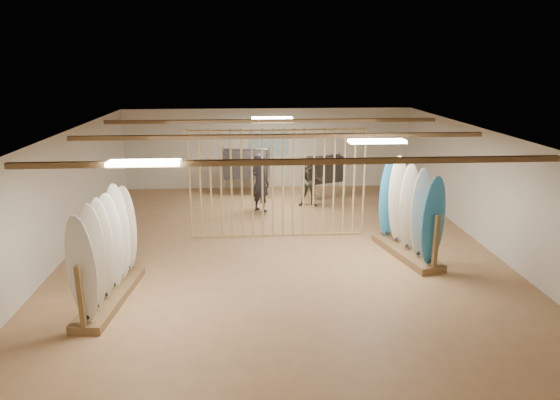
{
  "coord_description": "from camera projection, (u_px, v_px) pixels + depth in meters",
  "views": [
    {
      "loc": [
        -0.78,
        -11.37,
        4.4
      ],
      "look_at": [
        0.0,
        0.0,
        1.2
      ],
      "focal_mm": 32.0,
      "sensor_mm": 36.0,
      "label": 1
    }
  ],
  "objects": [
    {
      "name": "floor",
      "position": [
        280.0,
        247.0,
        12.16
      ],
      "size": [
        12.0,
        12.0,
        0.0
      ],
      "primitive_type": "plane",
      "color": "#AF8054",
      "rests_on": "ground"
    },
    {
      "name": "ceiling",
      "position": [
        280.0,
        133.0,
        11.41
      ],
      "size": [
        12.0,
        12.0,
        0.0
      ],
      "primitive_type": "plane",
      "rotation": [
        3.14,
        0.0,
        0.0
      ],
      "color": "gray",
      "rests_on": "ground"
    },
    {
      "name": "wall_back",
      "position": [
        268.0,
        149.0,
        17.55
      ],
      "size": [
        12.0,
        0.0,
        12.0
      ],
      "primitive_type": "plane",
      "rotation": [
        1.57,
        0.0,
        0.0
      ],
      "color": "silver",
      "rests_on": "ground"
    },
    {
      "name": "wall_front",
      "position": [
        314.0,
        318.0,
        6.02
      ],
      "size": [
        12.0,
        0.0,
        12.0
      ],
      "primitive_type": "plane",
      "rotation": [
        -1.57,
        0.0,
        0.0
      ],
      "color": "silver",
      "rests_on": "ground"
    },
    {
      "name": "wall_left",
      "position": [
        63.0,
        196.0,
        11.46
      ],
      "size": [
        0.0,
        12.0,
        12.0
      ],
      "primitive_type": "plane",
      "rotation": [
        1.57,
        0.0,
        1.57
      ],
      "color": "silver",
      "rests_on": "ground"
    },
    {
      "name": "wall_right",
      "position": [
        485.0,
        188.0,
        12.11
      ],
      "size": [
        0.0,
        12.0,
        12.0
      ],
      "primitive_type": "plane",
      "rotation": [
        1.57,
        0.0,
        -1.57
      ],
      "color": "silver",
      "rests_on": "ground"
    },
    {
      "name": "ceiling_slats",
      "position": [
        280.0,
        136.0,
        11.43
      ],
      "size": [
        9.5,
        6.12,
        0.1
      ],
      "primitive_type": "cube",
      "color": "brown",
      "rests_on": "ground"
    },
    {
      "name": "light_panels",
      "position": [
        280.0,
        135.0,
        11.42
      ],
      "size": [
        1.2,
        0.35,
        0.06
      ],
      "primitive_type": "cube",
      "color": "white",
      "rests_on": "ground"
    },
    {
      "name": "bamboo_partition",
      "position": [
        278.0,
        184.0,
        12.55
      ],
      "size": [
        4.45,
        0.05,
        2.78
      ],
      "color": "tan",
      "rests_on": "ground"
    },
    {
      "name": "poster",
      "position": [
        268.0,
        143.0,
        17.47
      ],
      "size": [
        1.4,
        0.03,
        0.9
      ],
      "primitive_type": "cube",
      "color": "teal",
      "rests_on": "ground"
    },
    {
      "name": "rack_left",
      "position": [
        108.0,
        266.0,
        9.28
      ],
      "size": [
        0.82,
        2.58,
        2.04
      ],
      "rotation": [
        0.0,
        0.0,
        -0.1
      ],
      "color": "brown",
      "rests_on": "floor"
    },
    {
      "name": "rack_right",
      "position": [
        408.0,
        225.0,
        11.45
      ],
      "size": [
        1.11,
        2.39,
        2.2
      ],
      "rotation": [
        0.0,
        0.0,
        0.23
      ],
      "color": "brown",
      "rests_on": "floor"
    },
    {
      "name": "clothing_rack_a",
      "position": [
        245.0,
        165.0,
        16.44
      ],
      "size": [
        1.54,
        0.57,
        1.66
      ],
      "rotation": [
        0.0,
        0.0,
        -0.13
      ],
      "color": "silver",
      "rests_on": "floor"
    },
    {
      "name": "clothing_rack_b",
      "position": [
        324.0,
        170.0,
        16.21
      ],
      "size": [
        1.32,
        0.81,
        1.48
      ],
      "rotation": [
        0.0,
        0.0,
        0.39
      ],
      "color": "silver",
      "rests_on": "floor"
    },
    {
      "name": "shopper_a",
      "position": [
        260.0,
        179.0,
        14.82
      ],
      "size": [
        0.87,
        0.86,
        2.0
      ],
      "primitive_type": "imported",
      "rotation": [
        0.0,
        0.0,
        2.38
      ],
      "color": "#24242B",
      "rests_on": "floor"
    },
    {
      "name": "shopper_b",
      "position": [
        311.0,
        178.0,
        15.35
      ],
      "size": [
        0.93,
        0.76,
        1.8
      ],
      "primitive_type": "imported",
      "rotation": [
        0.0,
        0.0,
        -0.1
      ],
      "color": "#3C392F",
      "rests_on": "floor"
    }
  ]
}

